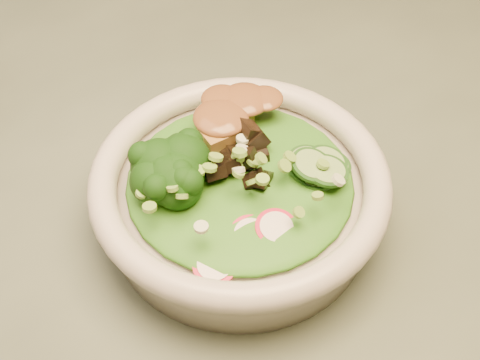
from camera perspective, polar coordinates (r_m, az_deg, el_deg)
dining_table at (r=0.78m, az=5.71°, el=2.11°), size 1.20×0.80×0.75m
salad_bowl at (r=0.54m, az=-0.00°, el=-1.30°), size 0.24×0.24×0.06m
lettuce_bed at (r=0.53m, az=0.00°, el=0.07°), size 0.18×0.18×0.02m
broccoli_florets at (r=0.51m, az=-6.13°, el=0.33°), size 0.08×0.08×0.04m
radish_slices at (r=0.49m, az=1.19°, el=-4.81°), size 0.10×0.06×0.02m
cucumber_slices at (r=0.53m, az=6.28°, el=1.30°), size 0.07×0.07×0.03m
mushroom_heap at (r=0.52m, az=-0.15°, el=1.80°), size 0.07×0.07×0.04m
tofu_cubes at (r=0.56m, az=-0.58°, el=5.03°), size 0.09×0.07×0.03m
peanut_sauce at (r=0.55m, az=-0.59°, el=5.91°), size 0.06×0.05×0.01m
scallion_garnish at (r=0.51m, az=0.00°, el=1.62°), size 0.17×0.17×0.02m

